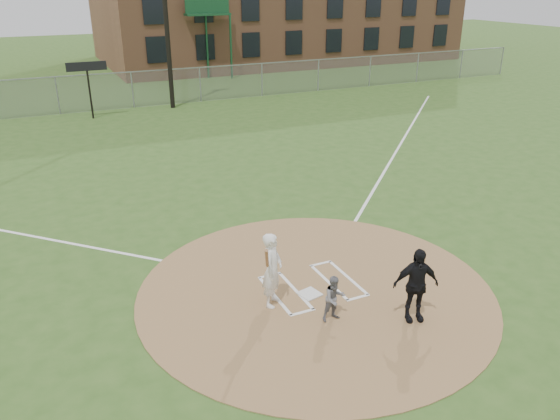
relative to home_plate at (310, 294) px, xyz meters
name	(u,v)px	position (x,y,z in m)	size (l,w,h in m)	color
ground	(315,290)	(0.23, 0.15, -0.04)	(140.00, 140.00, 0.00)	#30521C
dirt_circle	(315,290)	(0.23, 0.15, -0.03)	(8.40, 8.40, 0.02)	#997348
home_plate	(310,294)	(0.00, 0.00, 0.00)	(0.46, 0.46, 0.03)	silver
foul_line_first	(399,147)	(9.23, 9.15, -0.03)	(0.10, 24.00, 0.01)	white
catcher	(334,299)	(0.00, -1.11, 0.51)	(0.51, 0.40, 1.05)	slate
umpire	(416,285)	(1.57, -1.80, 0.83)	(0.99, 0.41, 1.69)	black
batters_boxes	(312,286)	(0.23, 0.30, -0.01)	(2.08, 1.88, 0.01)	white
batter_at_plate	(272,270)	(-0.95, 0.01, 0.87)	(0.83, 1.07, 1.78)	white
outfield_fence	(133,90)	(0.23, 22.15, 0.98)	(56.08, 0.08, 2.03)	slate
scoreboard_sign	(87,73)	(-2.27, 20.35, 2.35)	(2.00, 0.10, 2.93)	black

